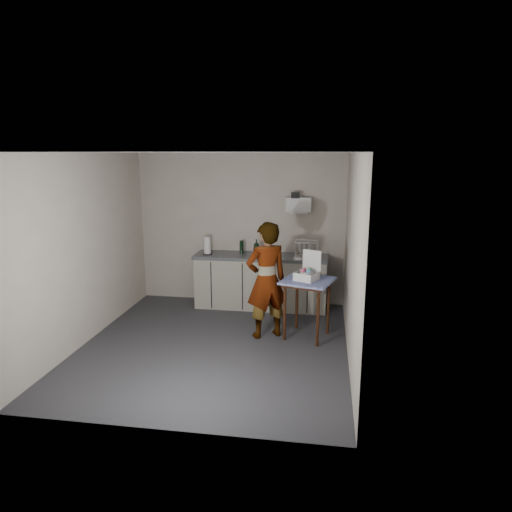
# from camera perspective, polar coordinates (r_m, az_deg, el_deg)

# --- Properties ---
(ground) EXTENTS (4.00, 4.00, 0.00)m
(ground) POSITION_cam_1_polar(r_m,az_deg,el_deg) (6.44, -5.17, -11.03)
(ground) COLOR #2D2D33
(ground) RESTS_ON ground
(wall_back) EXTENTS (3.60, 0.02, 2.60)m
(wall_back) POSITION_cam_1_polar(r_m,az_deg,el_deg) (7.94, -1.92, 3.41)
(wall_back) COLOR beige
(wall_back) RESTS_ON ground
(wall_right) EXTENTS (0.02, 4.00, 2.60)m
(wall_right) POSITION_cam_1_polar(r_m,az_deg,el_deg) (5.86, 11.81, -0.23)
(wall_right) COLOR beige
(wall_right) RESTS_ON ground
(wall_left) EXTENTS (0.02, 4.00, 2.60)m
(wall_left) POSITION_cam_1_polar(r_m,az_deg,el_deg) (6.69, -20.45, 0.83)
(wall_left) COLOR beige
(wall_left) RESTS_ON ground
(ceiling) EXTENTS (3.60, 4.00, 0.01)m
(ceiling) POSITION_cam_1_polar(r_m,az_deg,el_deg) (5.89, -5.68, 12.74)
(ceiling) COLOR white
(ceiling) RESTS_ON wall_back
(kitchen_counter) EXTENTS (2.24, 0.62, 0.91)m
(kitchen_counter) POSITION_cam_1_polar(r_m,az_deg,el_deg) (7.79, 0.63, -3.36)
(kitchen_counter) COLOR black
(kitchen_counter) RESTS_ON ground
(wall_shelf) EXTENTS (0.42, 0.18, 0.37)m
(wall_shelf) POSITION_cam_1_polar(r_m,az_deg,el_deg) (7.69, 5.34, 6.41)
(wall_shelf) COLOR white
(wall_shelf) RESTS_ON ground
(side_table) EXTENTS (0.82, 0.82, 0.85)m
(side_table) POSITION_cam_1_polar(r_m,az_deg,el_deg) (6.47, 6.45, -3.89)
(side_table) COLOR #3C1C0D
(side_table) RESTS_ON ground
(standing_man) EXTENTS (0.73, 0.66, 1.67)m
(standing_man) POSITION_cam_1_polar(r_m,az_deg,el_deg) (6.44, 1.31, -3.06)
(standing_man) COLOR #B2A593
(standing_man) RESTS_ON ground
(soap_bottle) EXTENTS (0.14, 0.14, 0.28)m
(soap_bottle) POSITION_cam_1_polar(r_m,az_deg,el_deg) (7.58, 0.05, 1.04)
(soap_bottle) COLOR black
(soap_bottle) RESTS_ON kitchen_counter
(soda_can) EXTENTS (0.07, 0.07, 0.14)m
(soda_can) POSITION_cam_1_polar(r_m,az_deg,el_deg) (7.65, -0.07, 0.60)
(soda_can) COLOR red
(soda_can) RESTS_ON kitchen_counter
(dark_bottle) EXTENTS (0.07, 0.07, 0.23)m
(dark_bottle) POSITION_cam_1_polar(r_m,az_deg,el_deg) (7.76, -1.82, 1.11)
(dark_bottle) COLOR black
(dark_bottle) RESTS_ON kitchen_counter
(paper_towel) EXTENTS (0.17, 0.17, 0.30)m
(paper_towel) POSITION_cam_1_polar(r_m,az_deg,el_deg) (7.75, -6.09, 1.25)
(paper_towel) COLOR black
(paper_towel) RESTS_ON kitchen_counter
(dish_rack) EXTENTS (0.39, 0.29, 0.27)m
(dish_rack) POSITION_cam_1_polar(r_m,az_deg,el_deg) (7.56, 6.22, 0.33)
(dish_rack) COLOR white
(dish_rack) RESTS_ON kitchen_counter
(bakery_box) EXTENTS (0.39, 0.39, 0.40)m
(bakery_box) POSITION_cam_1_polar(r_m,az_deg,el_deg) (6.42, 6.41, -2.18)
(bakery_box) COLOR white
(bakery_box) RESTS_ON side_table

